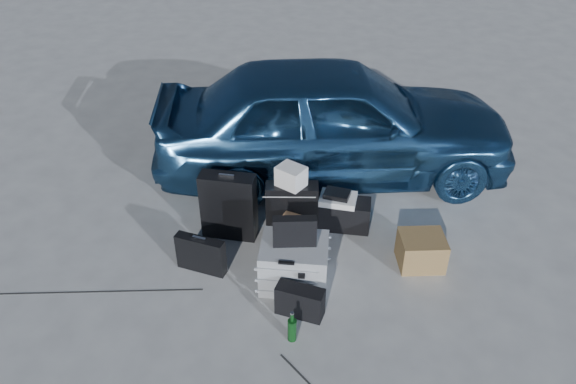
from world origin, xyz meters
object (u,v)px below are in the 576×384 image
at_px(pelican_case, 294,263).
at_px(green_bottle, 292,327).
at_px(car, 334,119).
at_px(duffel_bag, 339,214).
at_px(suitcase_left, 229,206).
at_px(cardboard_box, 421,251).
at_px(suitcase_right, 292,211).
at_px(briefcase, 201,254).

xyz_separation_m(pelican_case, green_bottle, (0.17, -0.67, -0.07)).
relative_size(car, duffel_bag, 6.43).
distance_m(suitcase_left, duffel_bag, 1.15).
distance_m(duffel_bag, cardboard_box, 0.95).
bearing_deg(suitcase_left, car, 58.12).
xyz_separation_m(duffel_bag, green_bottle, (-0.05, -1.61, -0.01)).
height_order(suitcase_right, duffel_bag, suitcase_right).
xyz_separation_m(suitcase_left, cardboard_box, (1.92, 0.09, -0.20)).
bearing_deg(duffel_bag, pelican_case, -110.88).
relative_size(pelican_case, briefcase, 1.26).
bearing_deg(cardboard_box, briefcase, -161.40).
bearing_deg(green_bottle, briefcase, 151.09).
relative_size(car, cardboard_box, 9.68).
bearing_deg(duffel_bag, green_bottle, -99.34).
bearing_deg(suitcase_left, suitcase_right, 8.74).
xyz_separation_m(briefcase, suitcase_left, (0.07, 0.58, 0.17)).
bearing_deg(green_bottle, pelican_case, 104.26).
xyz_separation_m(duffel_bag, cardboard_box, (0.87, -0.36, -0.00)).
distance_m(briefcase, suitcase_left, 0.61).
bearing_deg(cardboard_box, pelican_case, -152.21).
xyz_separation_m(car, suitcase_left, (-0.73, -1.49, -0.34)).
relative_size(briefcase, suitcase_right, 0.77).
relative_size(suitcase_right, duffel_bag, 0.98).
height_order(pelican_case, duffel_bag, pelican_case).
height_order(car, duffel_bag, car).
bearing_deg(briefcase, cardboard_box, 22.55).
height_order(suitcase_right, cardboard_box, suitcase_right).
relative_size(briefcase, duffel_bag, 0.76).
relative_size(car, pelican_case, 6.76).
distance_m(cardboard_box, green_bottle, 1.56).
height_order(cardboard_box, green_bottle, cardboard_box).
distance_m(car, cardboard_box, 1.92).
bearing_deg(pelican_case, car, 82.20).
height_order(suitcase_left, cardboard_box, suitcase_left).
distance_m(suitcase_right, cardboard_box, 1.32).
bearing_deg(cardboard_box, green_bottle, -126.55).
bearing_deg(suitcase_left, cardboard_box, -3.14).
relative_size(briefcase, suitcase_left, 0.67).
xyz_separation_m(briefcase, duffel_bag, (1.11, 1.03, -0.03)).
relative_size(suitcase_right, cardboard_box, 1.47).
height_order(car, suitcase_right, car).
xyz_separation_m(suitcase_left, suitcase_right, (0.61, 0.16, -0.05)).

